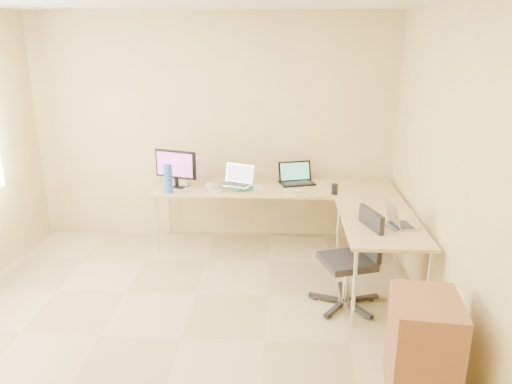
{
  "coord_description": "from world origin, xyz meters",
  "views": [
    {
      "loc": [
        0.77,
        -3.42,
        2.35
      ],
      "look_at": [
        0.55,
        1.1,
        0.9
      ],
      "focal_mm": 34.76,
      "sensor_mm": 36.0,
      "label": 1
    }
  ],
  "objects_px": {
    "monitor": "(176,169)",
    "mug": "(211,187)",
    "office_chair": "(347,254)",
    "desk_fan": "(201,169)",
    "water_bottle": "(168,179)",
    "laptop_return": "(402,216)",
    "keyboard": "(241,187)",
    "laptop_black": "(297,174)",
    "cabinet": "(423,348)",
    "desk_main": "(275,217)",
    "desk_return": "(377,256)",
    "laptop_center": "(236,176)"
  },
  "relations": [
    {
      "from": "monitor",
      "to": "keyboard",
      "type": "xyz_separation_m",
      "value": [
        0.72,
        -0.01,
        -0.2
      ]
    },
    {
      "from": "laptop_black",
      "to": "cabinet",
      "type": "height_order",
      "value": "laptop_black"
    },
    {
      "from": "monitor",
      "to": "laptop_center",
      "type": "relative_size",
      "value": 1.46
    },
    {
      "from": "monitor",
      "to": "mug",
      "type": "height_order",
      "value": "monitor"
    },
    {
      "from": "desk_fan",
      "to": "laptop_return",
      "type": "relative_size",
      "value": 0.88
    },
    {
      "from": "keyboard",
      "to": "office_chair",
      "type": "height_order",
      "value": "office_chair"
    },
    {
      "from": "desk_return",
      "to": "office_chair",
      "type": "height_order",
      "value": "office_chair"
    },
    {
      "from": "desk_main",
      "to": "cabinet",
      "type": "distance_m",
      "value": 2.62
    },
    {
      "from": "laptop_center",
      "to": "laptop_black",
      "type": "height_order",
      "value": "laptop_center"
    },
    {
      "from": "laptop_black",
      "to": "mug",
      "type": "xyz_separation_m",
      "value": [
        -0.93,
        -0.34,
        -0.07
      ]
    },
    {
      "from": "laptop_center",
      "to": "cabinet",
      "type": "relative_size",
      "value": 0.46
    },
    {
      "from": "office_chair",
      "to": "cabinet",
      "type": "height_order",
      "value": "office_chair"
    },
    {
      "from": "water_bottle",
      "to": "cabinet",
      "type": "distance_m",
      "value": 3.06
    },
    {
      "from": "laptop_center",
      "to": "water_bottle",
      "type": "xyz_separation_m",
      "value": [
        -0.71,
        -0.18,
        0.0
      ]
    },
    {
      "from": "monitor",
      "to": "desk_fan",
      "type": "xyz_separation_m",
      "value": [
        0.24,
        0.28,
        -0.08
      ]
    },
    {
      "from": "desk_main",
      "to": "cabinet",
      "type": "xyz_separation_m",
      "value": [
        1.01,
        -2.41,
        -0.01
      ]
    },
    {
      "from": "mug",
      "to": "desk_fan",
      "type": "height_order",
      "value": "desk_fan"
    },
    {
      "from": "water_bottle",
      "to": "cabinet",
      "type": "relative_size",
      "value": 0.43
    },
    {
      "from": "monitor",
      "to": "cabinet",
      "type": "xyz_separation_m",
      "value": [
        2.1,
        -2.34,
        -0.58
      ]
    },
    {
      "from": "office_chair",
      "to": "desk_fan",
      "type": "bearing_deg",
      "value": 117.71
    },
    {
      "from": "office_chair",
      "to": "keyboard",
      "type": "bearing_deg",
      "value": 112.94
    },
    {
      "from": "desk_fan",
      "to": "cabinet",
      "type": "bearing_deg",
      "value": -77.94
    },
    {
      "from": "desk_main",
      "to": "desk_return",
      "type": "xyz_separation_m",
      "value": [
        0.98,
        -1.0,
        0.0
      ]
    },
    {
      "from": "desk_fan",
      "to": "mug",
      "type": "bearing_deg",
      "value": -92.27
    },
    {
      "from": "water_bottle",
      "to": "desk_main",
      "type": "bearing_deg",
      "value": 14.8
    },
    {
      "from": "cabinet",
      "to": "office_chair",
      "type": "bearing_deg",
      "value": 113.56
    },
    {
      "from": "office_chair",
      "to": "desk_main",
      "type": "bearing_deg",
      "value": 99.29
    },
    {
      "from": "desk_fan",
      "to": "laptop_black",
      "type": "bearing_deg",
      "value": -28.12
    },
    {
      "from": "laptop_black",
      "to": "keyboard",
      "type": "xyz_separation_m",
      "value": [
        -0.61,
        -0.2,
        -0.11
      ]
    },
    {
      "from": "laptop_black",
      "to": "desk_fan",
      "type": "bearing_deg",
      "value": 159.42
    },
    {
      "from": "desk_main",
      "to": "office_chair",
      "type": "height_order",
      "value": "office_chair"
    },
    {
      "from": "water_bottle",
      "to": "desk_fan",
      "type": "distance_m",
      "value": 0.57
    },
    {
      "from": "mug",
      "to": "water_bottle",
      "type": "distance_m",
      "value": 0.46
    },
    {
      "from": "desk_main",
      "to": "monitor",
      "type": "height_order",
      "value": "monitor"
    },
    {
      "from": "laptop_return",
      "to": "cabinet",
      "type": "xyz_separation_m",
      "value": [
        -0.11,
        -1.26,
        -0.47
      ]
    },
    {
      "from": "desk_fan",
      "to": "cabinet",
      "type": "height_order",
      "value": "desk_fan"
    },
    {
      "from": "desk_return",
      "to": "laptop_return",
      "type": "relative_size",
      "value": 4.44
    },
    {
      "from": "water_bottle",
      "to": "laptop_return",
      "type": "distance_m",
      "value": 2.41
    },
    {
      "from": "desk_fan",
      "to": "cabinet",
      "type": "xyz_separation_m",
      "value": [
        1.87,
        -2.61,
        -0.5
      ]
    },
    {
      "from": "laptop_center",
      "to": "mug",
      "type": "distance_m",
      "value": 0.31
    },
    {
      "from": "laptop_black",
      "to": "office_chair",
      "type": "distance_m",
      "value": 1.47
    },
    {
      "from": "desk_main",
      "to": "laptop_center",
      "type": "bearing_deg",
      "value": -163.82
    },
    {
      "from": "laptop_center",
      "to": "mug",
      "type": "bearing_deg",
      "value": -135.99
    },
    {
      "from": "monitor",
      "to": "water_bottle",
      "type": "xyz_separation_m",
      "value": [
        -0.04,
        -0.22,
        -0.05
      ]
    },
    {
      "from": "monitor",
      "to": "laptop_black",
      "type": "height_order",
      "value": "monitor"
    },
    {
      "from": "laptop_center",
      "to": "desk_return",
      "type": "bearing_deg",
      "value": -9.82
    },
    {
      "from": "laptop_black",
      "to": "cabinet",
      "type": "distance_m",
      "value": 2.68
    },
    {
      "from": "keyboard",
      "to": "office_chair",
      "type": "bearing_deg",
      "value": -50.87
    },
    {
      "from": "desk_return",
      "to": "laptop_return",
      "type": "height_order",
      "value": "laptop_return"
    },
    {
      "from": "laptop_center",
      "to": "keyboard",
      "type": "distance_m",
      "value": 0.15
    }
  ]
}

